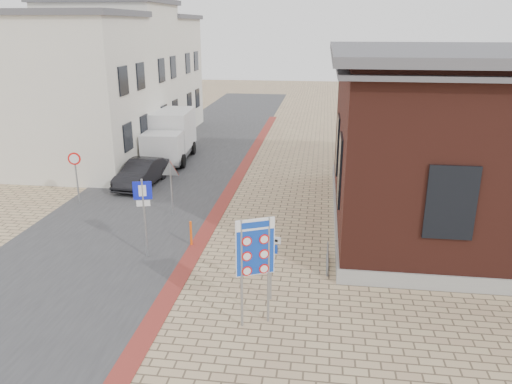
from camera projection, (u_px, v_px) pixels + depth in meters
The scene contains 16 objects.
ground at pixel (238, 293), 14.86m from camera, with size 120.00×120.00×0.00m, color tan.
road_strip at pixel (189, 159), 29.65m from camera, with size 7.00×60.00×0.02m, color #38383A.
curb_strip at pixel (232, 187), 24.50m from camera, with size 0.60×40.00×0.02m, color maroon.
brick_building at pixel (498, 137), 19.18m from camera, with size 13.00×13.00×6.80m.
townhouse_near at pixel (69, 94), 26.21m from camera, with size 7.40×6.40×8.30m.
townhouse_mid at pixel (114, 75), 31.72m from camera, with size 7.40×6.40×9.10m.
townhouse_far at pixel (147, 73), 37.48m from camera, with size 7.40×6.40×8.30m.
bike_rack at pixel (328, 258), 16.50m from camera, with size 0.08×1.80×0.60m.
sedan at pixel (141, 173), 24.63m from camera, with size 1.37×3.93×1.30m, color black.
box_truck at pixel (170, 136), 29.11m from camera, with size 2.60×5.51×2.81m.
border_sign at pixel (255, 249), 12.67m from camera, with size 0.95×0.47×3.01m.
essen_sign at pixel (271, 256), 14.11m from camera, with size 0.57×0.13×2.11m.
parking_sign at pixel (143, 204), 16.57m from camera, with size 0.61×0.20×2.80m.
yield_sign at pixel (171, 175), 20.42m from camera, with size 0.82×0.08×2.30m.
speed_sign at pixel (76, 170), 21.79m from camera, with size 0.55×0.15×2.36m.
bollard at pixel (191, 233), 17.94m from camera, with size 0.08×0.08×0.93m, color #FF580D.
Camera 1 is at (2.31, -12.94, 7.58)m, focal length 35.00 mm.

